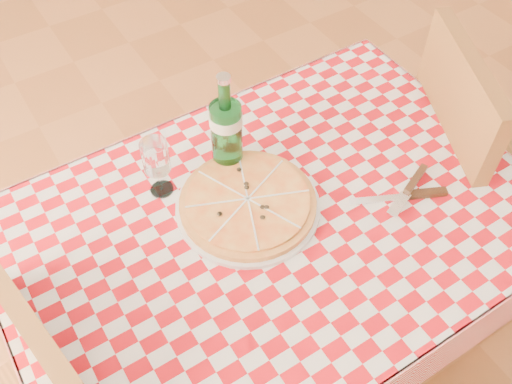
{
  "coord_description": "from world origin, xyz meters",
  "views": [
    {
      "loc": [
        -0.48,
        -0.67,
        1.88
      ],
      "look_at": [
        -0.02,
        0.06,
        0.82
      ],
      "focal_mm": 40.0,
      "sensor_mm": 36.0,
      "label": 1
    }
  ],
  "objects_px": {
    "wine_glass": "(158,168)",
    "dining_table": "(275,243)",
    "chair_near": "(468,167)",
    "pizza_plate": "(248,202)",
    "water_bottle": "(226,124)"
  },
  "relations": [
    {
      "from": "chair_near",
      "to": "wine_glass",
      "type": "bearing_deg",
      "value": -172.34
    },
    {
      "from": "dining_table",
      "to": "wine_glass",
      "type": "height_order",
      "value": "wine_glass"
    },
    {
      "from": "dining_table",
      "to": "pizza_plate",
      "type": "relative_size",
      "value": 3.36
    },
    {
      "from": "dining_table",
      "to": "pizza_plate",
      "type": "bearing_deg",
      "value": 119.02
    },
    {
      "from": "dining_table",
      "to": "chair_near",
      "type": "relative_size",
      "value": 1.21
    },
    {
      "from": "dining_table",
      "to": "pizza_plate",
      "type": "xyz_separation_m",
      "value": [
        -0.04,
        0.07,
        0.12
      ]
    },
    {
      "from": "pizza_plate",
      "to": "wine_glass",
      "type": "bearing_deg",
      "value": 132.59
    },
    {
      "from": "wine_glass",
      "to": "pizza_plate",
      "type": "bearing_deg",
      "value": -47.41
    },
    {
      "from": "chair_near",
      "to": "pizza_plate",
      "type": "relative_size",
      "value": 2.78
    },
    {
      "from": "dining_table",
      "to": "chair_near",
      "type": "distance_m",
      "value": 0.7
    },
    {
      "from": "chair_near",
      "to": "wine_glass",
      "type": "distance_m",
      "value": 0.96
    },
    {
      "from": "pizza_plate",
      "to": "wine_glass",
      "type": "distance_m",
      "value": 0.23
    },
    {
      "from": "dining_table",
      "to": "water_bottle",
      "type": "relative_size",
      "value": 4.08
    },
    {
      "from": "wine_glass",
      "to": "dining_table",
      "type": "bearing_deg",
      "value": -50.89
    },
    {
      "from": "chair_near",
      "to": "water_bottle",
      "type": "relative_size",
      "value": 3.37
    }
  ]
}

